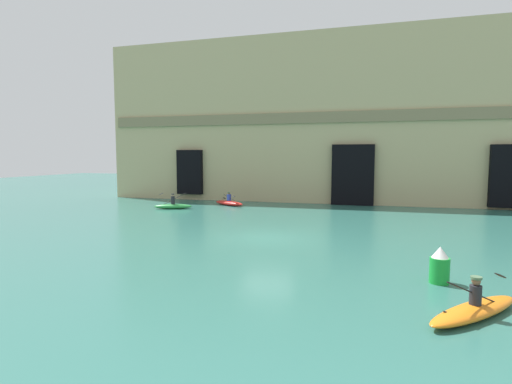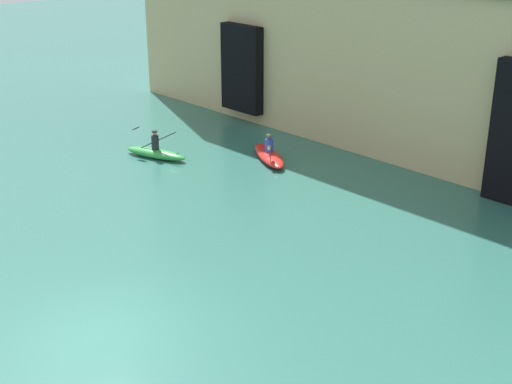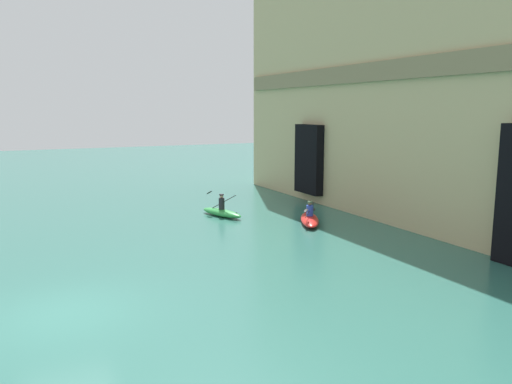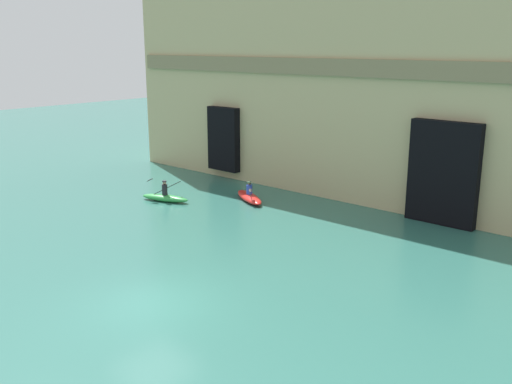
# 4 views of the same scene
# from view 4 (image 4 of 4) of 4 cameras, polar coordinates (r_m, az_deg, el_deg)

# --- Properties ---
(ground_plane) EXTENTS (120.00, 120.00, 0.00)m
(ground_plane) POSITION_cam_4_polar(r_m,az_deg,el_deg) (19.52, -10.26, -10.90)
(ground_plane) COLOR #2D665B
(cliff_bluff) EXTENTS (42.50, 6.56, 14.19)m
(cliff_bluff) POSITION_cam_4_polar(r_m,az_deg,el_deg) (30.80, 19.69, 11.42)
(cliff_bluff) COLOR tan
(cliff_bluff) RESTS_ON ground
(kayak_red) EXTENTS (3.10, 2.19, 1.08)m
(kayak_red) POSITION_cam_4_polar(r_m,az_deg,el_deg) (31.17, -0.67, -0.47)
(kayak_red) COLOR red
(kayak_red) RESTS_ON ground
(kayak_green) EXTENTS (2.87, 1.53, 1.27)m
(kayak_green) POSITION_cam_4_polar(r_m,az_deg,el_deg) (31.42, -9.09, -0.51)
(kayak_green) COLOR green
(kayak_green) RESTS_ON ground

